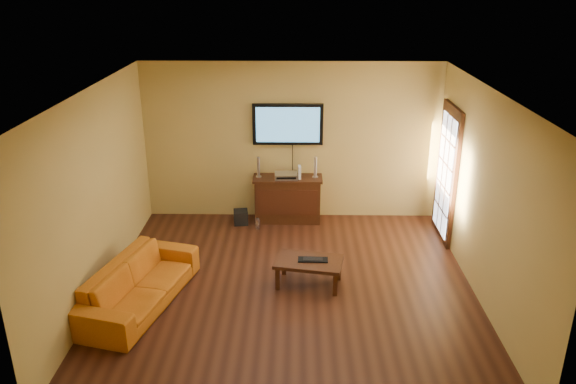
{
  "coord_description": "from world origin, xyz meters",
  "views": [
    {
      "loc": [
        0.09,
        -6.67,
        4.02
      ],
      "look_at": [
        -0.03,
        0.8,
        1.1
      ],
      "focal_mm": 35.0,
      "sensor_mm": 36.0,
      "label": 1
    }
  ],
  "objects_px": {
    "av_receiver": "(286,176)",
    "game_console": "(300,172)",
    "speaker_right": "(315,168)",
    "coffee_table": "(309,264)",
    "television": "(288,124)",
    "speaker_left": "(258,168)",
    "subwoofer": "(241,217)",
    "bottle": "(257,224)",
    "sofa": "(139,277)",
    "media_console": "(288,199)",
    "keyboard": "(313,260)"
  },
  "relations": [
    {
      "from": "bottle",
      "to": "game_console",
      "type": "bearing_deg",
      "value": 26.36
    },
    {
      "from": "speaker_right",
      "to": "av_receiver",
      "type": "xyz_separation_m",
      "value": [
        -0.49,
        -0.05,
        -0.12
      ]
    },
    {
      "from": "media_console",
      "to": "speaker_left",
      "type": "distance_m",
      "value": 0.74
    },
    {
      "from": "game_console",
      "to": "subwoofer",
      "type": "distance_m",
      "value": 1.27
    },
    {
      "from": "sofa",
      "to": "keyboard",
      "type": "height_order",
      "value": "sofa"
    },
    {
      "from": "game_console",
      "to": "bottle",
      "type": "bearing_deg",
      "value": -156.66
    },
    {
      "from": "sofa",
      "to": "av_receiver",
      "type": "height_order",
      "value": "av_receiver"
    },
    {
      "from": "speaker_right",
      "to": "bottle",
      "type": "height_order",
      "value": "speaker_right"
    },
    {
      "from": "av_receiver",
      "to": "game_console",
      "type": "height_order",
      "value": "game_console"
    },
    {
      "from": "speaker_left",
      "to": "subwoofer",
      "type": "bearing_deg",
      "value": -150.19
    },
    {
      "from": "sofa",
      "to": "keyboard",
      "type": "bearing_deg",
      "value": -62.7
    },
    {
      "from": "speaker_left",
      "to": "bottle",
      "type": "height_order",
      "value": "speaker_left"
    },
    {
      "from": "coffee_table",
      "to": "speaker_right",
      "type": "relative_size",
      "value": 2.74
    },
    {
      "from": "av_receiver",
      "to": "speaker_left",
      "type": "bearing_deg",
      "value": 171.75
    },
    {
      "from": "media_console",
      "to": "speaker_left",
      "type": "height_order",
      "value": "speaker_left"
    },
    {
      "from": "keyboard",
      "to": "coffee_table",
      "type": "bearing_deg",
      "value": 176.88
    },
    {
      "from": "av_receiver",
      "to": "game_console",
      "type": "relative_size",
      "value": 1.77
    },
    {
      "from": "subwoofer",
      "to": "speaker_right",
      "type": "bearing_deg",
      "value": 0.13
    },
    {
      "from": "media_console",
      "to": "game_console",
      "type": "height_order",
      "value": "game_console"
    },
    {
      "from": "television",
      "to": "speaker_right",
      "type": "xyz_separation_m",
      "value": [
        0.47,
        -0.16,
        -0.71
      ]
    },
    {
      "from": "television",
      "to": "bottle",
      "type": "distance_m",
      "value": 1.74
    },
    {
      "from": "coffee_table",
      "to": "game_console",
      "type": "bearing_deg",
      "value": 93.33
    },
    {
      "from": "coffee_table",
      "to": "sofa",
      "type": "bearing_deg",
      "value": -166.8
    },
    {
      "from": "speaker_right",
      "to": "media_console",
      "type": "bearing_deg",
      "value": -177.12
    },
    {
      "from": "television",
      "to": "keyboard",
      "type": "relative_size",
      "value": 2.88
    },
    {
      "from": "coffee_table",
      "to": "bottle",
      "type": "xyz_separation_m",
      "value": [
        -0.82,
        1.78,
        -0.22
      ]
    },
    {
      "from": "speaker_right",
      "to": "coffee_table",
      "type": "bearing_deg",
      "value": -93.76
    },
    {
      "from": "subwoofer",
      "to": "media_console",
      "type": "bearing_deg",
      "value": 3.07
    },
    {
      "from": "sofa",
      "to": "subwoofer",
      "type": "distance_m",
      "value": 2.75
    },
    {
      "from": "coffee_table",
      "to": "game_console",
      "type": "relative_size",
      "value": 4.58
    },
    {
      "from": "speaker_right",
      "to": "keyboard",
      "type": "distance_m",
      "value": 2.26
    },
    {
      "from": "keyboard",
      "to": "speaker_right",
      "type": "bearing_deg",
      "value": 87.69
    },
    {
      "from": "television",
      "to": "coffee_table",
      "type": "height_order",
      "value": "television"
    },
    {
      "from": "sofa",
      "to": "bottle",
      "type": "bearing_deg",
      "value": -16.32
    },
    {
      "from": "speaker_right",
      "to": "subwoofer",
      "type": "height_order",
      "value": "speaker_right"
    },
    {
      "from": "sofa",
      "to": "game_console",
      "type": "height_order",
      "value": "game_console"
    },
    {
      "from": "television",
      "to": "bottle",
      "type": "xyz_separation_m",
      "value": [
        -0.5,
        -0.57,
        -1.57
      ]
    },
    {
      "from": "bottle",
      "to": "speaker_left",
      "type": "bearing_deg",
      "value": 89.01
    },
    {
      "from": "speaker_left",
      "to": "speaker_right",
      "type": "bearing_deg",
      "value": 0.1
    },
    {
      "from": "media_console",
      "to": "keyboard",
      "type": "height_order",
      "value": "media_console"
    },
    {
      "from": "television",
      "to": "av_receiver",
      "type": "distance_m",
      "value": 0.86
    },
    {
      "from": "television",
      "to": "sofa",
      "type": "relative_size",
      "value": 0.59
    },
    {
      "from": "coffee_table",
      "to": "media_console",
      "type": "bearing_deg",
      "value": 98.55
    },
    {
      "from": "av_receiver",
      "to": "bottle",
      "type": "height_order",
      "value": "av_receiver"
    },
    {
      "from": "media_console",
      "to": "av_receiver",
      "type": "height_order",
      "value": "av_receiver"
    },
    {
      "from": "media_console",
      "to": "game_console",
      "type": "relative_size",
      "value": 5.44
    },
    {
      "from": "sofa",
      "to": "coffee_table",
      "type": "bearing_deg",
      "value": -62.31
    },
    {
      "from": "sofa",
      "to": "av_receiver",
      "type": "distance_m",
      "value": 3.26
    },
    {
      "from": "media_console",
      "to": "speaker_right",
      "type": "bearing_deg",
      "value": 2.88
    },
    {
      "from": "av_receiver",
      "to": "sofa",
      "type": "bearing_deg",
      "value": -127.42
    }
  ]
}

